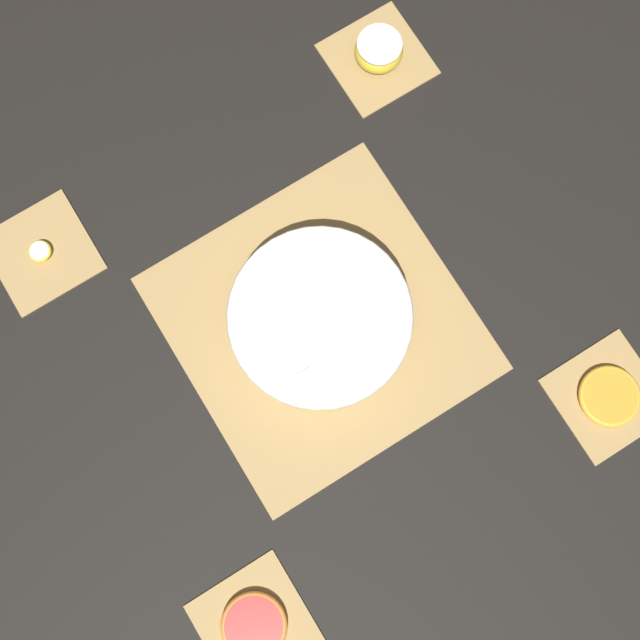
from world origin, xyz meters
name	(u,v)px	position (x,y,z in m)	size (l,w,h in m)	color
ground_plane	(320,324)	(0.00, 0.00, 0.00)	(6.00, 6.00, 0.00)	black
bamboo_mat_center	(320,323)	(0.00, 0.00, 0.00)	(0.42, 0.42, 0.01)	#A8844C
coaster_mat_near_left	(42,252)	(-0.32, -0.30, 0.00)	(0.15, 0.15, 0.01)	#A8844C
coaster_mat_near_right	(255,624)	(0.32, -0.30, 0.00)	(0.15, 0.15, 0.01)	#A8844C
coaster_mat_far_left	(377,59)	(-0.32, 0.30, 0.00)	(0.15, 0.15, 0.01)	#A8844C
coaster_mat_far_right	(607,396)	(0.32, 0.30, 0.00)	(0.15, 0.15, 0.01)	#A8844C
fruit_salad_bowl	(320,319)	(0.00, 0.00, 0.04)	(0.27, 0.27, 0.07)	silver
apple_half	(379,51)	(-0.32, 0.30, 0.03)	(0.08, 0.08, 0.04)	gold
orange_slice_whole	(610,396)	(0.32, 0.30, 0.01)	(0.09, 0.09, 0.01)	orange
banana_coin_single	(40,251)	(-0.32, -0.30, 0.01)	(0.03, 0.03, 0.01)	#F7EFC6
grapefruit_slice	(254,626)	(0.32, -0.30, 0.01)	(0.09, 0.09, 0.01)	#B2231E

